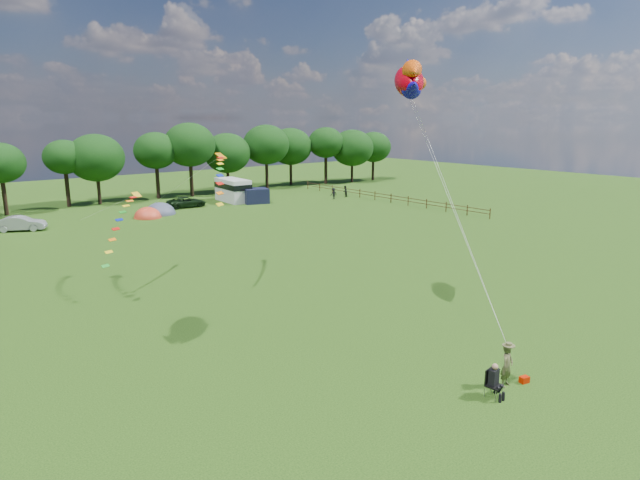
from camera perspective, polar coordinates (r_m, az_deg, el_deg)
ground_plane at (r=26.66m, az=11.04°, el=-11.45°), size 180.00×180.00×0.00m
tree_line at (r=74.60m, az=-20.02°, el=8.64°), size 102.98×10.98×10.27m
fence at (r=71.98m, az=6.72°, el=4.67°), size 0.12×33.12×1.20m
car_b at (r=60.27m, az=-29.31°, el=1.54°), size 4.47×3.18×1.48m
car_d at (r=68.64m, az=-14.03°, el=3.94°), size 5.01×2.63×1.32m
campervan_d at (r=72.21m, az=-9.26°, el=5.35°), size 3.01×6.27×3.00m
tent_orange at (r=62.76m, az=-17.89°, el=2.30°), size 3.02×3.31×2.37m
tent_greyblue at (r=64.77m, az=-16.66°, el=2.70°), size 3.54×3.88×2.63m
awning_navy at (r=70.41m, az=-6.87°, el=4.70°), size 3.65×3.26×1.92m
kite_flyer at (r=23.94m, az=19.32°, el=-12.56°), size 0.69×0.50×1.77m
camp_chair at (r=22.88m, az=17.99°, el=-13.72°), size 0.66×0.66×1.46m
kite_bag at (r=24.77m, az=20.96°, el=-13.73°), size 0.43×0.33×0.27m
fish_kite at (r=27.61m, az=9.54°, el=16.43°), size 3.60×3.92×2.26m
streamer_kite_b at (r=36.78m, az=-20.17°, el=2.40°), size 4.25×4.53×3.78m
streamer_kite_c at (r=35.27m, az=-10.59°, el=7.38°), size 3.27×4.97×2.84m
walker_a at (r=75.34m, az=2.68°, el=5.19°), size 0.91×0.75×1.62m
walker_b at (r=73.40m, az=1.46°, el=4.97°), size 1.03×0.53×1.54m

